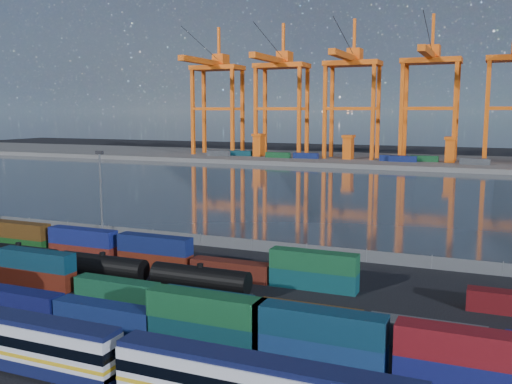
% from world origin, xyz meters
% --- Properties ---
extents(ground, '(700.00, 700.00, 0.00)m').
position_xyz_m(ground, '(0.00, 0.00, 0.00)').
color(ground, black).
rests_on(ground, ground).
extents(harbor_water, '(700.00, 700.00, 0.00)m').
position_xyz_m(harbor_water, '(0.00, 105.00, 0.01)').
color(harbor_water, '#2A343D').
rests_on(harbor_water, ground).
extents(far_quay, '(700.00, 70.00, 2.00)m').
position_xyz_m(far_quay, '(0.00, 210.00, 1.00)').
color(far_quay, '#514F4C').
rests_on(far_quay, ground).
extents(passenger_train, '(76.69, 3.05, 5.23)m').
position_xyz_m(passenger_train, '(-3.50, -22.45, 2.63)').
color(passenger_train, silver).
rests_on(passenger_train, ground).
extents(container_row_south, '(140.28, 2.58, 5.50)m').
position_xyz_m(container_row_south, '(-1.90, -10.91, 2.44)').
color(container_row_south, '#44484A').
rests_on(container_row_south, ground).
extents(container_row_mid, '(129.28, 2.39, 5.09)m').
position_xyz_m(container_row_mid, '(-1.58, -2.29, 1.51)').
color(container_row_mid, '#3A3C3E').
rests_on(container_row_mid, ground).
extents(container_row_north, '(141.19, 2.45, 5.22)m').
position_xyz_m(container_row_north, '(-13.53, 11.52, 2.05)').
color(container_row_north, '#0F254F').
rests_on(container_row_north, ground).
extents(waterfront_fence, '(160.12, 0.12, 2.20)m').
position_xyz_m(waterfront_fence, '(-0.00, 28.00, 1.00)').
color(waterfront_fence, '#595B5E').
rests_on(waterfront_fence, ground).
extents(yard_light_mast, '(1.60, 0.40, 16.60)m').
position_xyz_m(yard_light_mast, '(-30.00, 26.00, 9.30)').
color(yard_light_mast, slate).
rests_on(yard_light_mast, ground).
extents(gantry_cranes, '(200.50, 48.96, 66.30)m').
position_xyz_m(gantry_cranes, '(-7.50, 203.24, 40.64)').
color(gantry_cranes, '#EC5B10').
rests_on(gantry_cranes, ground).
extents(quay_containers, '(172.58, 10.99, 2.60)m').
position_xyz_m(quay_containers, '(-11.00, 195.46, 3.30)').
color(quay_containers, navy).
rests_on(quay_containers, far_quay).
extents(straddle_carriers, '(140.00, 7.00, 11.10)m').
position_xyz_m(straddle_carriers, '(-2.50, 200.00, 7.82)').
color(straddle_carriers, '#EC5B10').
rests_on(straddle_carriers, far_quay).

